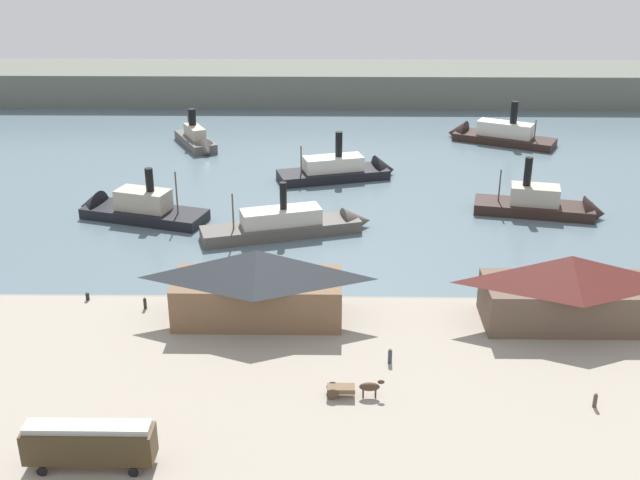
{
  "coord_description": "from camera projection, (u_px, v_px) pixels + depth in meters",
  "views": [
    {
      "loc": [
        8.6,
        -88.76,
        44.71
      ],
      "look_at": [
        7.04,
        12.17,
        2.0
      ],
      "focal_mm": 43.89,
      "sensor_mm": 36.0,
      "label": 1
    }
  ],
  "objects": [
    {
      "name": "ground_plane",
      "position": [
        263.0,
        291.0,
        99.28
      ],
      "size": [
        320.0,
        320.0,
        0.0
      ],
      "primitive_type": "plane",
      "color": "slate"
    },
    {
      "name": "quay_promenade",
      "position": [
        245.0,
        384.0,
        78.79
      ],
      "size": [
        110.0,
        36.0,
        1.2
      ],
      "primitive_type": "cube",
      "color": "#9E9384",
      "rests_on": "ground"
    },
    {
      "name": "seawall_edge",
      "position": [
        261.0,
        301.0,
        95.77
      ],
      "size": [
        110.0,
        0.8,
        1.0
      ],
      "primitive_type": "cube",
      "color": "gray",
      "rests_on": "ground"
    },
    {
      "name": "ferry_shed_east_terminal",
      "position": [
        258.0,
        284.0,
        88.67
      ],
      "size": [
        19.44,
        8.2,
        8.55
      ],
      "color": "brown",
      "rests_on": "quay_promenade"
    },
    {
      "name": "ferry_shed_customs_shed",
      "position": [
        568.0,
        289.0,
        87.74
      ],
      "size": [
        18.92,
        8.3,
        8.32
      ],
      "color": "brown",
      "rests_on": "quay_promenade"
    },
    {
      "name": "street_tram",
      "position": [
        89.0,
        442.0,
        65.29
      ],
      "size": [
        10.91,
        2.73,
        4.27
      ],
      "color": "#4C381E",
      "rests_on": "quay_promenade"
    },
    {
      "name": "horse_cart",
      "position": [
        353.0,
        388.0,
        75.43
      ],
      "size": [
        5.61,
        1.38,
        1.87
      ],
      "color": "brown",
      "rests_on": "quay_promenade"
    },
    {
      "name": "pedestrian_near_cart",
      "position": [
        145.0,
        303.0,
        92.22
      ],
      "size": [
        0.38,
        0.38,
        1.52
      ],
      "color": "#232328",
      "rests_on": "quay_promenade"
    },
    {
      "name": "pedestrian_near_west_shed",
      "position": [
        390.0,
        356.0,
        81.1
      ],
      "size": [
        0.43,
        0.43,
        1.75
      ],
      "color": "#33384C",
      "rests_on": "quay_promenade"
    },
    {
      "name": "pedestrian_walking_west",
      "position": [
        595.0,
        400.0,
        73.92
      ],
      "size": [
        0.39,
        0.39,
        1.59
      ],
      "color": "#4C3D33",
      "rests_on": "quay_promenade"
    },
    {
      "name": "mooring_post_center_west",
      "position": [
        88.0,
        297.0,
        94.34
      ],
      "size": [
        0.44,
        0.44,
        0.9
      ],
      "primitive_type": "cylinder",
      "color": "black",
      "rests_on": "quay_promenade"
    },
    {
      "name": "ferry_approaching_west",
      "position": [
        197.0,
        141.0,
        158.54
      ],
      "size": [
        11.05,
        16.36,
        8.66
      ],
      "color": "#514C47",
      "rests_on": "ground"
    },
    {
      "name": "ferry_near_quay",
      "position": [
        298.0,
        224.0,
        116.46
      ],
      "size": [
        26.12,
        12.04,
        9.64
      ],
      "color": "#514C47",
      "rests_on": "ground"
    },
    {
      "name": "ferry_outer_harbor",
      "position": [
        347.0,
        170.0,
        140.77
      ],
      "size": [
        22.26,
        11.65,
        10.68
      ],
      "color": "black",
      "rests_on": "ground"
    },
    {
      "name": "ferry_moored_east",
      "position": [
        492.0,
        135.0,
        162.91
      ],
      "size": [
        22.67,
        15.46,
        11.05
      ],
      "color": "black",
      "rests_on": "ground"
    },
    {
      "name": "ferry_approaching_east",
      "position": [
        548.0,
        206.0,
        123.7
      ],
      "size": [
        20.83,
        9.54,
        11.02
      ],
      "color": "black",
      "rests_on": "ground"
    },
    {
      "name": "ferry_mid_harbor",
      "position": [
        130.0,
        208.0,
        122.67
      ],
      "size": [
        22.19,
        12.05,
        10.51
      ],
      "color": "black",
      "rests_on": "ground"
    },
    {
      "name": "far_headland",
      "position": [
        298.0,
        83.0,
        199.01
      ],
      "size": [
        180.0,
        24.0,
        8.0
      ],
      "primitive_type": "cube",
      "color": "#60665B",
      "rests_on": "ground"
    }
  ]
}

